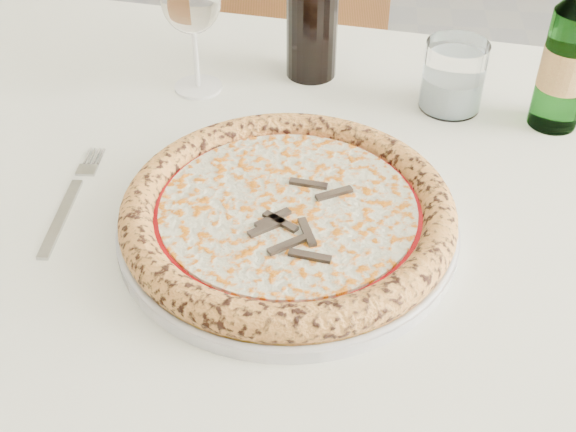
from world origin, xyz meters
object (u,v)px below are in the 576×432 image
Objects in this scene: plate at (288,224)px; tumbler at (453,80)px; wine_glass at (191,3)px; beer_bottle at (569,56)px; dining_table at (297,238)px; chair_far at (289,41)px; pizza at (288,211)px.

plate is 3.95× the size of tumbler.
beer_bottle is at bearing -4.83° from wine_glass.
wine_glass is (-0.15, 0.18, 0.22)m from dining_table.
beer_bottle is (0.40, -0.64, 0.31)m from chair_far.
dining_table is 0.32m from wine_glass.
tumbler is (0.18, 0.27, 0.01)m from pizza.
dining_table is 0.80m from chair_far.
wine_glass is at bearing 178.12° from tumbler.
pizza is 0.33m from wine_glass.
chair_far is at bearing 113.89° from tumbler.
chair_far reaches higher than tumbler.
beer_bottle reaches higher than wine_glass.
beer_bottle reaches higher than tumbler.
dining_table is 16.26× the size of tumbler.
chair_far is at bearing 96.80° from dining_table.
plate is (0.00, -0.10, 0.11)m from dining_table.
pizza is 2.02× the size of wine_glass.
wine_glass is at bearing 130.28° from dining_table.
beer_bottle reaches higher than pizza.
wine_glass reaches higher than dining_table.
wine_glass is 0.46m from beer_bottle.
beer_bottle is (0.12, -0.03, 0.05)m from tumbler.
plate is 0.02m from pizza.
wine_glass is 0.34m from tumbler.
beer_bottle is at bearing -58.35° from chair_far.
beer_bottle is (0.30, 0.14, 0.19)m from dining_table.
tumbler is (0.33, -0.01, -0.08)m from wine_glass.
wine_glass is (-0.06, -0.61, 0.34)m from chair_far.
plate is 1.02× the size of pizza.
chair_far reaches higher than wine_glass.
dining_table is at bearing -83.20° from chair_far.
chair_far is 2.69× the size of plate.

